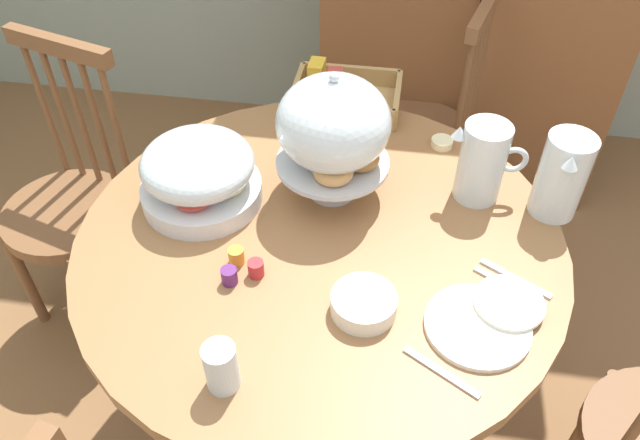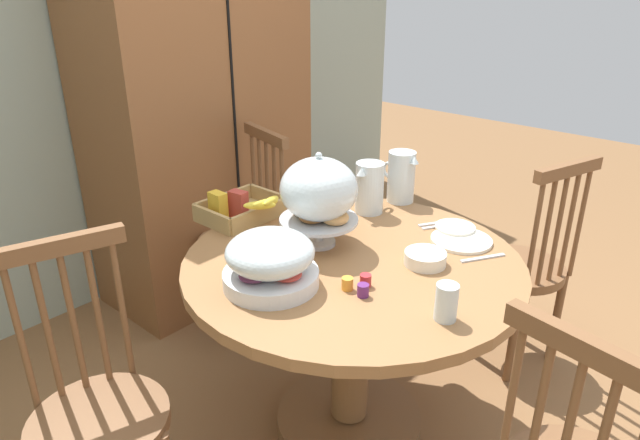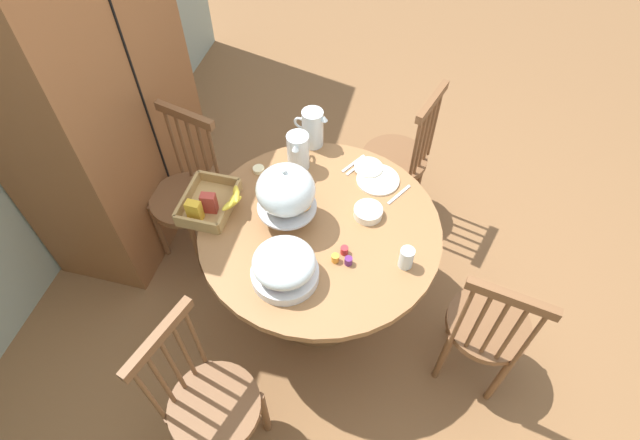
{
  "view_description": "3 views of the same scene",
  "coord_description": "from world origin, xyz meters",
  "px_view_note": "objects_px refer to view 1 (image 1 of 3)",
  "views": [
    {
      "loc": [
        0.13,
        -0.85,
        1.79
      ],
      "look_at": [
        -0.04,
        0.18,
        0.79
      ],
      "focal_mm": 35.09,
      "sensor_mm": 36.0,
      "label": 1
    },
    {
      "loc": [
        -1.4,
        -0.87,
        1.64
      ],
      "look_at": [
        -0.04,
        0.33,
        0.84
      ],
      "focal_mm": 31.85,
      "sensor_mm": 36.0,
      "label": 2
    },
    {
      "loc": [
        -1.48,
        -0.18,
        2.66
      ],
      "look_at": [
        -0.04,
        0.18,
        0.79
      ],
      "focal_mm": 28.68,
      "sensor_mm": 36.0,
      "label": 3
    }
  ],
  "objects_px": {
    "milk_pitcher": "(481,165)",
    "china_plate_small": "(509,303)",
    "fruit_platter_covered": "(199,173)",
    "orange_juice_pitcher": "(561,179)",
    "windsor_chair_far_side": "(423,135)",
    "drinking_glass": "(221,367)",
    "dining_table": "(320,295)",
    "cereal_bowl": "(364,304)",
    "cereal_basket": "(341,96)",
    "butter_dish": "(442,143)",
    "china_plate_large": "(477,326)",
    "windsor_chair_near_window": "(73,208)",
    "pastry_stand_with_dome": "(334,128)"
  },
  "relations": [
    {
      "from": "orange_juice_pitcher",
      "to": "china_plate_small",
      "type": "distance_m",
      "value": 0.36
    },
    {
      "from": "fruit_platter_covered",
      "to": "orange_juice_pitcher",
      "type": "height_order",
      "value": "orange_juice_pitcher"
    },
    {
      "from": "milk_pitcher",
      "to": "china_plate_small",
      "type": "distance_m",
      "value": 0.37
    },
    {
      "from": "windsor_chair_far_side",
      "to": "butter_dish",
      "type": "distance_m",
      "value": 0.54
    },
    {
      "from": "fruit_platter_covered",
      "to": "orange_juice_pitcher",
      "type": "distance_m",
      "value": 0.87
    },
    {
      "from": "milk_pitcher",
      "to": "china_plate_small",
      "type": "bearing_deg",
      "value": -80.4
    },
    {
      "from": "milk_pitcher",
      "to": "drinking_glass",
      "type": "xyz_separation_m",
      "value": [
        -0.48,
        -0.63,
        -0.04
      ]
    },
    {
      "from": "windsor_chair_near_window",
      "to": "china_plate_large",
      "type": "relative_size",
      "value": 4.43
    },
    {
      "from": "china_plate_large",
      "to": "cereal_bowl",
      "type": "relative_size",
      "value": 1.57
    },
    {
      "from": "china_plate_small",
      "to": "dining_table",
      "type": "bearing_deg",
      "value": 160.38
    },
    {
      "from": "china_plate_small",
      "to": "drinking_glass",
      "type": "relative_size",
      "value": 1.36
    },
    {
      "from": "dining_table",
      "to": "milk_pitcher",
      "type": "height_order",
      "value": "milk_pitcher"
    },
    {
      "from": "milk_pitcher",
      "to": "drinking_glass",
      "type": "bearing_deg",
      "value": -127.54
    },
    {
      "from": "dining_table",
      "to": "cereal_bowl",
      "type": "relative_size",
      "value": 8.31
    },
    {
      "from": "windsor_chair_near_window",
      "to": "cereal_basket",
      "type": "xyz_separation_m",
      "value": [
        0.81,
        0.26,
        0.33
      ]
    },
    {
      "from": "fruit_platter_covered",
      "to": "cereal_basket",
      "type": "distance_m",
      "value": 0.54
    },
    {
      "from": "china_plate_small",
      "to": "drinking_glass",
      "type": "distance_m",
      "value": 0.61
    },
    {
      "from": "pastry_stand_with_dome",
      "to": "china_plate_large",
      "type": "relative_size",
      "value": 1.56
    },
    {
      "from": "windsor_chair_near_window",
      "to": "pastry_stand_with_dome",
      "type": "height_order",
      "value": "pastry_stand_with_dome"
    },
    {
      "from": "cereal_bowl",
      "to": "dining_table",
      "type": "bearing_deg",
      "value": 121.17
    },
    {
      "from": "orange_juice_pitcher",
      "to": "china_plate_small",
      "type": "xyz_separation_m",
      "value": [
        -0.12,
        -0.33,
        -0.08
      ]
    },
    {
      "from": "windsor_chair_far_side",
      "to": "drinking_glass",
      "type": "relative_size",
      "value": 8.86
    },
    {
      "from": "cereal_basket",
      "to": "china_plate_large",
      "type": "bearing_deg",
      "value": -62.96
    },
    {
      "from": "fruit_platter_covered",
      "to": "butter_dish",
      "type": "distance_m",
      "value": 0.67
    },
    {
      "from": "fruit_platter_covered",
      "to": "drinking_glass",
      "type": "relative_size",
      "value": 2.73
    },
    {
      "from": "fruit_platter_covered",
      "to": "china_plate_large",
      "type": "xyz_separation_m",
      "value": [
        0.67,
        -0.29,
        -0.08
      ]
    },
    {
      "from": "drinking_glass",
      "to": "orange_juice_pitcher",
      "type": "bearing_deg",
      "value": 42.06
    },
    {
      "from": "dining_table",
      "to": "china_plate_large",
      "type": "xyz_separation_m",
      "value": [
        0.36,
        -0.21,
        0.23
      ]
    },
    {
      "from": "milk_pitcher",
      "to": "china_plate_large",
      "type": "xyz_separation_m",
      "value": [
        -0.0,
        -0.42,
        -0.09
      ]
    },
    {
      "from": "cereal_basket",
      "to": "china_plate_large",
      "type": "xyz_separation_m",
      "value": [
        0.39,
        -0.76,
        -0.04
      ]
    },
    {
      "from": "butter_dish",
      "to": "china_plate_large",
      "type": "bearing_deg",
      "value": -82.23
    },
    {
      "from": "windsor_chair_far_side",
      "to": "china_plate_small",
      "type": "relative_size",
      "value": 6.5
    },
    {
      "from": "fruit_platter_covered",
      "to": "pastry_stand_with_dome",
      "type": "bearing_deg",
      "value": 14.34
    },
    {
      "from": "cereal_bowl",
      "to": "windsor_chair_far_side",
      "type": "bearing_deg",
      "value": 83.58
    },
    {
      "from": "windsor_chair_far_side",
      "to": "cereal_basket",
      "type": "height_order",
      "value": "windsor_chair_far_side"
    },
    {
      "from": "cereal_basket",
      "to": "butter_dish",
      "type": "height_order",
      "value": "cereal_basket"
    },
    {
      "from": "fruit_platter_covered",
      "to": "orange_juice_pitcher",
      "type": "relative_size",
      "value": 1.38
    },
    {
      "from": "cereal_bowl",
      "to": "butter_dish",
      "type": "bearing_deg",
      "value": 75.85
    },
    {
      "from": "dining_table",
      "to": "china_plate_small",
      "type": "bearing_deg",
      "value": -19.62
    },
    {
      "from": "cereal_basket",
      "to": "windsor_chair_far_side",
      "type": "bearing_deg",
      "value": 48.93
    },
    {
      "from": "pastry_stand_with_dome",
      "to": "cereal_bowl",
      "type": "height_order",
      "value": "pastry_stand_with_dome"
    },
    {
      "from": "dining_table",
      "to": "china_plate_small",
      "type": "distance_m",
      "value": 0.51
    },
    {
      "from": "china_plate_small",
      "to": "cereal_bowl",
      "type": "relative_size",
      "value": 1.07
    },
    {
      "from": "dining_table",
      "to": "fruit_platter_covered",
      "type": "bearing_deg",
      "value": 165.61
    },
    {
      "from": "windsor_chair_far_side",
      "to": "fruit_platter_covered",
      "type": "xyz_separation_m",
      "value": [
        -0.56,
        -0.77,
        0.37
      ]
    },
    {
      "from": "windsor_chair_near_window",
      "to": "fruit_platter_covered",
      "type": "xyz_separation_m",
      "value": [
        0.53,
        -0.2,
        0.37
      ]
    },
    {
      "from": "windsor_chair_far_side",
      "to": "orange_juice_pitcher",
      "type": "relative_size",
      "value": 4.5
    },
    {
      "from": "china_plate_large",
      "to": "drinking_glass",
      "type": "xyz_separation_m",
      "value": [
        -0.48,
        -0.21,
        0.05
      ]
    },
    {
      "from": "china_plate_large",
      "to": "china_plate_small",
      "type": "relative_size",
      "value": 1.47
    },
    {
      "from": "dining_table",
      "to": "china_plate_small",
      "type": "height_order",
      "value": "china_plate_small"
    }
  ]
}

